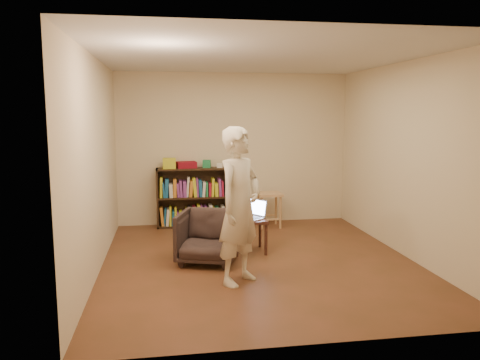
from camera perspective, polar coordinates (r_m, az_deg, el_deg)
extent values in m
plane|color=#4D2F18|center=(6.20, 2.29, -9.86)|extent=(4.50, 4.50, 0.00)
plane|color=silver|center=(5.94, 2.44, 14.76)|extent=(4.50, 4.50, 0.00)
plane|color=beige|center=(8.14, -0.76, 3.81)|extent=(4.00, 0.00, 4.00)
plane|color=beige|center=(5.88, -17.15, 1.77)|extent=(0.00, 4.50, 4.50)
plane|color=beige|center=(6.62, 19.61, 2.33)|extent=(0.00, 4.50, 4.50)
cube|color=black|center=(7.99, -10.02, -2.19)|extent=(0.03, 0.30, 1.00)
cube|color=black|center=(8.05, -1.67, -1.98)|extent=(0.03, 0.30, 1.00)
cube|color=black|center=(8.14, -5.88, -1.92)|extent=(1.20, 0.02, 1.00)
cube|color=black|center=(8.10, -5.78, -5.47)|extent=(1.20, 0.30, 0.03)
cube|color=black|center=(8.00, -5.83, -2.09)|extent=(1.14, 0.30, 0.03)
cube|color=black|center=(7.93, -5.88, 1.36)|extent=(1.20, 0.30, 0.03)
cube|color=gold|center=(7.89, -8.62, 2.02)|extent=(0.21, 0.16, 0.17)
cube|color=maroon|center=(7.94, -6.55, 1.85)|extent=(0.35, 0.28, 0.11)
cube|color=#217D48|center=(7.96, -4.08, 1.98)|extent=(0.15, 0.15, 0.13)
cube|color=silver|center=(7.94, -2.48, 1.79)|extent=(0.11, 0.11, 0.08)
cube|color=tan|center=(7.91, 3.57, -1.71)|extent=(0.40, 0.40, 0.04)
cylinder|color=tan|center=(7.77, 2.66, -4.07)|extent=(0.04, 0.04, 0.54)
cylinder|color=tan|center=(7.84, 4.95, -3.98)|extent=(0.04, 0.04, 0.54)
cylinder|color=tan|center=(8.08, 2.20, -3.60)|extent=(0.04, 0.04, 0.54)
cylinder|color=tan|center=(8.15, 4.41, -3.52)|extent=(0.04, 0.04, 0.54)
imported|color=#2F241F|center=(6.08, -3.95, -6.92)|extent=(0.91, 0.92, 0.67)
cube|color=black|center=(6.49, 1.09, -4.89)|extent=(0.46, 0.46, 0.04)
cylinder|color=black|center=(6.33, -0.40, -7.44)|extent=(0.04, 0.04, 0.43)
cylinder|color=black|center=(6.40, 3.18, -7.28)|extent=(0.04, 0.04, 0.43)
cylinder|color=black|center=(6.71, -0.91, -6.54)|extent=(0.04, 0.04, 0.43)
cylinder|color=black|center=(6.77, 2.46, -6.40)|extent=(0.04, 0.04, 0.43)
cube|color=#A9AAAE|center=(6.49, 1.26, -4.62)|extent=(0.40, 0.42, 0.02)
cube|color=black|center=(6.49, 1.26, -4.53)|extent=(0.28, 0.31, 0.00)
cube|color=#A9AAAE|center=(6.57, 2.12, -3.34)|extent=(0.24, 0.31, 0.24)
cube|color=#B6C8FF|center=(6.57, 2.12, -3.34)|extent=(0.21, 0.27, 0.20)
imported|color=beige|center=(5.24, -0.05, -3.18)|extent=(0.76, 0.76, 1.77)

